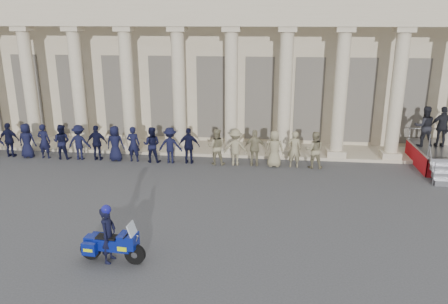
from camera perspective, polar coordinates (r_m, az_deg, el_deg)
ground at (r=15.05m, az=-7.19°, el=-9.26°), size 90.00×90.00×0.00m
building at (r=28.11m, az=-0.34°, el=12.72°), size 40.00×12.50×9.00m
officer_rank at (r=21.64m, az=-13.52°, el=1.08°), size 19.37×0.65×1.73m
motorcycle at (r=12.96m, az=-14.35°, el=-11.58°), size 1.95×0.81×1.25m
rider at (r=12.86m, az=-14.90°, el=-10.25°), size 0.44×0.63×1.73m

